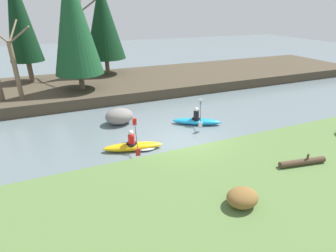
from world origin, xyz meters
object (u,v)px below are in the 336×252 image
Objects in this scene: kayaker_lead at (197,121)px; boulder_midstream at (119,116)px; driftwood_log at (302,162)px; kayaker_middle at (135,146)px.

kayaker_lead reaches higher than boulder_midstream.
kayaker_lead reaches higher than driftwood_log.
driftwood_log is at bearing -28.44° from kayaker_middle.
kayaker_lead and kayaker_middle have the same top height.
boulder_midstream is at bearing 133.21° from driftwood_log.
boulder_midstream is 0.82× the size of driftwood_log.
kayaker_lead is 4.30m from kayaker_middle.
kayaker_lead is 6.16m from driftwood_log.
boulder_midstream is (-4.02, 1.78, 0.22)m from kayaker_lead.
kayaker_lead is 0.96× the size of kayaker_middle.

